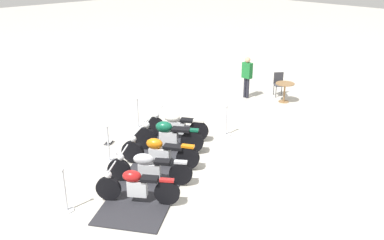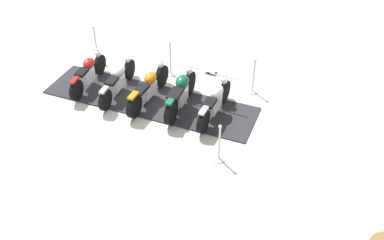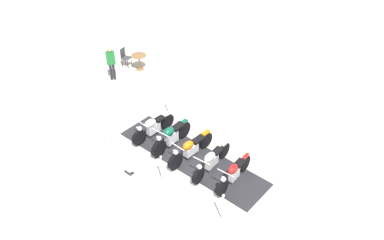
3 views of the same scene
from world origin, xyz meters
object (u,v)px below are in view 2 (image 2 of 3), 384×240
Objects in this scene: motorcycle_cream at (215,101)px; info_placard at (211,71)px; motorcycle_chrome at (118,79)px; stanchion_right_front at (253,82)px; stanchion_right_rear at (97,48)px; stanchion_left_front at (219,149)px; stanchion_right_mid at (171,64)px; motorcycle_forest at (181,92)px; motorcycle_maroon at (89,72)px; motorcycle_copper at (149,87)px.

motorcycle_cream reaches higher than info_placard.
motorcycle_chrome is 3.83m from stanchion_right_front.
stanchion_right_front is at bearing -20.33° from motorcycle_cream.
motorcycle_cream is 4.74m from stanchion_right_rear.
stanchion_left_front is at bearing 124.68° from stanchion_right_front.
motorcycle_cream is at bearing 177.24° from stanchion_right_mid.
motorcycle_forest is 1.07× the size of motorcycle_maroon.
motorcycle_copper is at bearing -175.35° from stanchion_right_rear.
stanchion_right_front reaches higher than motorcycle_cream.
motorcycle_maroon is 1.48× the size of stanchion_right_rear.
info_placard is at bearing -27.56° from motorcycle_copper.
motorcycle_cream is at bearing -32.75° from stanchion_left_front.
info_placard is (-1.39, -3.36, -0.41)m from motorcycle_maroon.
motorcycle_cream is 1.12× the size of motorcycle_maroon.
stanchion_left_front is 3.81m from info_placard.
motorcycle_cream is 2.17m from info_placard.
motorcycle_forest reaches higher than stanchion_left_front.
stanchion_right_rear is 5.14m from stanchion_right_front.
motorcycle_maroon is 1.53× the size of stanchion_right_front.
motorcycle_maroon is (2.39, 1.63, -0.04)m from motorcycle_forest.
info_placard is at bearing -33.03° from stanchion_left_front.
motorcycle_maroon is at bearing 148.24° from stanchion_right_rear.
stanchion_left_front is 5.97m from stanchion_right_rear.
motorcycle_forest is 0.98× the size of motorcycle_chrome.
stanchion_right_rear is (5.95, 0.44, 0.07)m from stanchion_left_front.
stanchion_right_mid is 1.00× the size of stanchion_right_rear.
stanchion_right_front reaches higher than motorcycle_maroon.
motorcycle_copper is 1.49m from stanchion_right_mid.
motorcycle_cream is 1.65× the size of stanchion_right_mid.
stanchion_right_rear is 1.03× the size of stanchion_right_front.
stanchion_right_rear reaches higher than motorcycle_copper.
stanchion_right_rear reaches higher than stanchion_left_front.
stanchion_right_rear reaches higher than motorcycle_cream.
motorcycle_maroon is 1.48× the size of stanchion_right_mid.
motorcycle_cream reaches higher than motorcycle_chrome.
stanchion_right_front reaches higher than motorcycle_copper.
stanchion_right_front is at bearing -76.05° from motorcycle_maroon.
motorcycle_copper is at bearing 124.72° from stanchion_right_mid.
motorcycle_maroon reaches higher than motorcycle_chrome.
stanchion_left_front is at bearing -175.79° from stanchion_right_rear.
info_placard is (3.19, -2.08, -0.24)m from stanchion_left_front.
motorcycle_chrome is 0.96m from motorcycle_maroon.
motorcycle_cream is 1.04× the size of motorcycle_forest.
stanchion_right_mid is 2.88× the size of info_placard.
motorcycle_forest is at bearing 77.47° from stanchion_right_front.
stanchion_right_mid is 1.26m from info_placard.
stanchion_right_mid reaches higher than stanchion_left_front.
motorcycle_cream is 2.89m from motorcycle_chrome.
stanchion_right_front reaches higher than motorcycle_forest.
stanchion_right_front is (-2.86, -3.77, -0.15)m from motorcycle_maroon.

